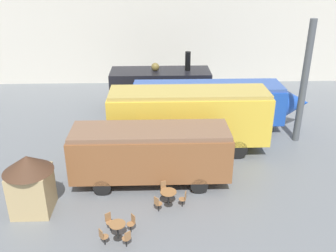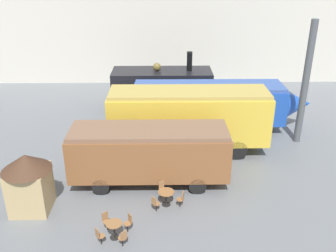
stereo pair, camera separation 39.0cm
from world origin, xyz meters
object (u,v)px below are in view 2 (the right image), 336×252
Objects in this scene: visitor_person at (230,151)px; cafe_chair_0 at (129,222)px; passenger_coach_wooden at (149,151)px; streamlined_locomotive at (219,103)px; ticket_kiosk at (29,179)px; cafe_table_near at (114,227)px; steam_locomotive at (162,85)px; passenger_coach_vintage at (188,116)px; cafe_table_mid at (166,195)px.

cafe_chair_0 is at bearing -133.70° from visitor_person.
streamlined_locomotive is at bearing 56.30° from passenger_coach_wooden.
ticket_kiosk is (-10.34, -9.43, -0.28)m from streamlined_locomotive.
cafe_table_near is at bearing -107.16° from passenger_coach_wooden.
steam_locomotive reaches higher than ticket_kiosk.
passenger_coach_vintage reaches higher than cafe_chair_0.
ticket_kiosk is at bearing -137.64° from streamlined_locomotive.
passenger_coach_wooden is at bearing 23.08° from ticket_kiosk.
visitor_person is (-0.05, -5.45, -0.96)m from streamlined_locomotive.
streamlined_locomotive is 5.53m from visitor_person.
cafe_table_near is 3.30m from cafe_table_mid.
cafe_chair_0 is at bearing -95.72° from steam_locomotive.
visitor_person is (3.94, -9.45, -1.03)m from steam_locomotive.
streamlined_locomotive is 16.02× the size of cafe_table_near.
cafe_table_near is 0.74m from cafe_chair_0.
ticket_kiosk is (-6.35, -13.43, -0.34)m from steam_locomotive.
streamlined_locomotive is at bearing 42.36° from ticket_kiosk.
visitor_person is at bearing -90.50° from streamlined_locomotive.
streamlined_locomotive is at bearing 62.28° from cafe_table_near.
streamlined_locomotive is 1.28× the size of passenger_coach_vintage.
visitor_person reaches higher than cafe_table_mid.
cafe_table_mid is (0.18, -13.22, -1.42)m from steam_locomotive.
steam_locomotive is 0.63× the size of streamlined_locomotive.
passenger_coach_wooden is at bearing -123.70° from streamlined_locomotive.
passenger_coach_vintage is at bearing 76.16° from cafe_table_mid.
passenger_coach_wooden is at bearing 72.84° from cafe_table_near.
cafe_chair_0 is (-1.52, -15.16, -1.50)m from steam_locomotive.
steam_locomotive is 14.86m from ticket_kiosk.
cafe_table_near is 0.96× the size of cafe_table_mid.
steam_locomotive reaches higher than cafe_table_mid.
passenger_coach_vintage reaches higher than cafe_table_near.
passenger_coach_vintage is at bearing 137.90° from visitor_person.
cafe_table_mid is at bearing -103.84° from passenger_coach_vintage.
passenger_coach_vintage is at bearing -125.09° from streamlined_locomotive.
visitor_person is (5.45, 5.71, 0.48)m from cafe_chair_0.
passenger_coach_wooden is 4.43m from cafe_chair_0.
streamlined_locomotive is at bearing 89.50° from visitor_person.
cafe_table_mid is (-3.80, -9.21, -1.36)m from streamlined_locomotive.
passenger_coach_wooden is 2.69m from cafe_table_mid.
passenger_coach_vintage is (-2.36, -3.36, 0.43)m from streamlined_locomotive.
cafe_table_near is at bearing -134.52° from visitor_person.
ticket_kiosk is at bearing -178.12° from cafe_table_mid.
visitor_person is at bearing -67.39° from steam_locomotive.
visitor_person is (3.76, 3.77, 0.39)m from cafe_table_mid.
cafe_table_near is at bearing 0.00° from cafe_chair_0.
passenger_coach_wooden is at bearing -137.86° from cafe_chair_0.
cafe_chair_0 is at bearing -111.95° from passenger_coach_vintage.
cafe_table_mid is (2.29, 2.38, 0.02)m from cafe_table_near.
cafe_table_mid is at bearing -134.91° from visitor_person.
steam_locomotive is 15.31m from cafe_chair_0.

